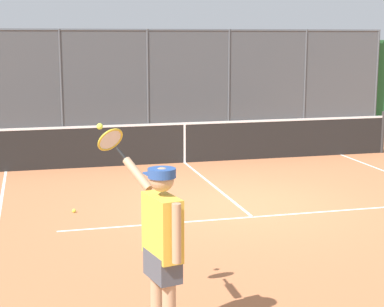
{
  "coord_description": "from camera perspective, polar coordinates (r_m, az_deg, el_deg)",
  "views": [
    {
      "loc": [
        3.49,
        10.36,
        2.95
      ],
      "look_at": [
        0.94,
        0.43,
        1.05
      ],
      "focal_mm": 59.17,
      "sensor_mm": 36.0,
      "label": 1
    }
  ],
  "objects": [
    {
      "name": "ground_plane",
      "position": [
        11.32,
        4.08,
        -4.63
      ],
      "size": [
        60.0,
        60.0,
        0.0
      ],
      "primitive_type": "plane",
      "color": "#B76B42"
    },
    {
      "name": "court_line_markings",
      "position": [
        10.27,
        6.15,
        -6.24
      ],
      "size": [
        8.22,
        8.68,
        0.01
      ],
      "color": "white",
      "rests_on": "ground"
    },
    {
      "name": "fence_backdrop",
      "position": [
        19.97,
        -4.32,
        6.05
      ],
      "size": [
        18.5,
        1.37,
        3.17
      ],
      "color": "#474C51",
      "rests_on": "ground"
    },
    {
      "name": "tennis_net",
      "position": [
        14.93,
        -0.68,
        1.04
      ],
      "size": [
        10.56,
        0.09,
        1.07
      ],
      "color": "#2D2D2D",
      "rests_on": "ground"
    },
    {
      "name": "tennis_player",
      "position": [
        5.99,
        -2.8,
        -7.99
      ],
      "size": [
        0.69,
        1.37,
        2.06
      ],
      "rotation": [
        0.0,
        0.0,
        -1.35
      ],
      "color": "black",
      "rests_on": "ground"
    },
    {
      "name": "tennis_ball_by_sideline",
      "position": [
        10.98,
        -10.59,
        -5.09
      ],
      "size": [
        0.07,
        0.07,
        0.07
      ],
      "primitive_type": "sphere",
      "color": "#D6E042",
      "rests_on": "ground"
    }
  ]
}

